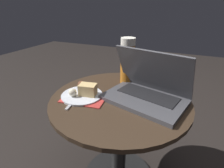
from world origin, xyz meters
TOP-DOWN VIEW (x-y plane):
  - table at (0.00, 0.00)m, footprint 0.61×0.61m
  - napkin at (-0.14, -0.07)m, footprint 0.20×0.15m
  - laptop at (0.11, 0.03)m, footprint 0.37×0.29m
  - beer_glass at (-0.02, 0.16)m, footprint 0.07×0.07m
  - snack_plate at (-0.16, -0.05)m, footprint 0.18×0.18m
  - fork at (-0.17, -0.09)m, footprint 0.04×0.16m

SIDE VIEW (x-z plane):
  - table at x=0.00m, z-range 0.10..0.61m
  - napkin at x=-0.14m, z-range 0.51..0.51m
  - fork at x=-0.17m, z-range 0.51..0.51m
  - snack_plate at x=-0.16m, z-range 0.50..0.56m
  - laptop at x=0.11m, z-range 0.45..0.66m
  - beer_glass at x=-0.02m, z-range 0.51..0.74m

